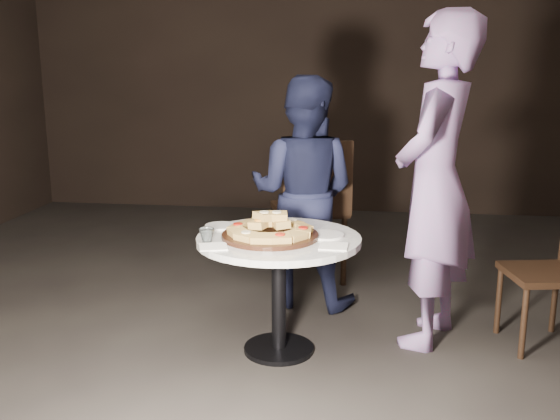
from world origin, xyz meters
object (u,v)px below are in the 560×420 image
object	(u,v)px
table	(279,258)
water_glass	(207,235)
focaccia_pile	(270,227)
diner_teal	(436,183)
serving_board	(270,236)
chair_far	(313,201)
chair_right	(560,262)
diner_navy	(303,193)

from	to	relation	value
table	water_glass	distance (m)	0.41
table	water_glass	bearing A→B (deg)	-155.87
focaccia_pile	diner_teal	distance (m)	0.93
table	serving_board	size ratio (longest dim) A/B	1.98
serving_board	focaccia_pile	bearing A→B (deg)	101.47
serving_board	chair_far	size ratio (longest dim) A/B	0.49
table	chair_right	size ratio (longest dim) A/B	1.21
chair_far	diner_navy	world-z (taller)	diner_navy
chair_far	diner_teal	xyz separation A→B (m)	(0.73, -0.87, 0.31)
serving_board	chair_right	bearing A→B (deg)	11.55
table	water_glass	world-z (taller)	water_glass
focaccia_pile	diner_teal	size ratio (longest dim) A/B	0.25
serving_board	diner_teal	xyz separation A→B (m)	(0.86, 0.30, 0.24)
chair_far	diner_navy	distance (m)	0.41
chair_right	chair_far	bearing A→B (deg)	-131.87
diner_teal	chair_far	bearing A→B (deg)	-119.54
diner_navy	chair_right	bearing A→B (deg)	172.79
chair_right	diner_navy	world-z (taller)	diner_navy
serving_board	focaccia_pile	distance (m)	0.05
table	chair_far	bearing A→B (deg)	85.56
chair_right	diner_teal	size ratio (longest dim) A/B	0.46
table	diner_teal	bearing A→B (deg)	18.26
water_glass	diner_navy	xyz separation A→B (m)	(0.40, 0.91, 0.05)
table	chair_far	world-z (taller)	chair_far
serving_board	focaccia_pile	xyz separation A→B (m)	(-0.00, 0.01, 0.05)
focaccia_pile	chair_right	distance (m)	1.59
focaccia_pile	water_glass	xyz separation A→B (m)	(-0.30, -0.13, -0.02)
focaccia_pile	chair_right	world-z (taller)	chair_right
diner_navy	serving_board	bearing A→B (deg)	93.75
serving_board	chair_far	distance (m)	1.18
focaccia_pile	table	bearing A→B (deg)	30.81
diner_teal	focaccia_pile	bearing A→B (deg)	-50.50
focaccia_pile	water_glass	bearing A→B (deg)	-156.86
water_glass	diner_navy	world-z (taller)	diner_navy
focaccia_pile	diner_navy	distance (m)	0.78
water_glass	diner_teal	distance (m)	1.25
serving_board	diner_teal	bearing A→B (deg)	19.25
table	chair_right	xyz separation A→B (m)	(1.50, 0.28, -0.05)
water_glass	chair_right	distance (m)	1.91
table	diner_navy	distance (m)	0.78
focaccia_pile	water_glass	distance (m)	0.33
focaccia_pile	diner_teal	world-z (taller)	diner_teal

